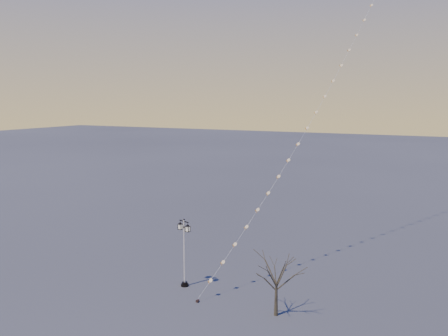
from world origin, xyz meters
The scene contains 4 objects.
ground centered at (0.00, 0.00, 0.00)m, with size 300.00×300.00×0.00m, color #484949.
street_lamp centered at (-0.75, 1.90, 2.59)m, with size 1.15×0.67×4.69m.
bare_tree centered at (6.32, 0.53, 2.52)m, with size 2.19×2.19×3.64m.
kite_train centered at (5.95, 13.98, 15.96)m, with size 9.88×28.47×32.15m.
Camera 1 is at (15.34, -24.26, 12.58)m, focal length 37.96 mm.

